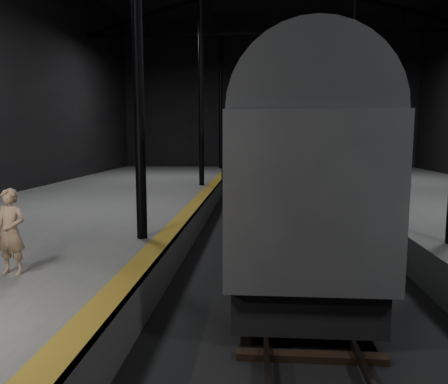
# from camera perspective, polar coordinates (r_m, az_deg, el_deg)

# --- Properties ---
(ground) EXTENTS (44.00, 44.00, 0.00)m
(ground) POSITION_cam_1_polar(r_m,az_deg,el_deg) (15.15, 7.66, -6.40)
(ground) COLOR black
(ground) RESTS_ON ground
(platform_left) EXTENTS (9.00, 43.80, 1.00)m
(platform_left) POSITION_cam_1_polar(r_m,az_deg,el_deg) (16.40, -19.53, -3.92)
(platform_left) COLOR #545451
(platform_left) RESTS_ON ground
(tactile_strip) EXTENTS (0.50, 43.80, 0.01)m
(tactile_strip) POSITION_cam_1_polar(r_m,az_deg,el_deg) (15.10, -4.69, -2.51)
(tactile_strip) COLOR brown
(tactile_strip) RESTS_ON platform_left
(track) EXTENTS (2.40, 43.00, 0.24)m
(track) POSITION_cam_1_polar(r_m,az_deg,el_deg) (15.14, 7.66, -6.15)
(track) COLOR #3F3328
(track) RESTS_ON ground
(train) EXTENTS (2.96, 19.74, 5.28)m
(train) POSITION_cam_1_polar(r_m,az_deg,el_deg) (16.67, 7.45, 5.09)
(train) COLOR #96989D
(train) RESTS_ON ground
(woman) EXTENTS (0.64, 0.47, 1.62)m
(woman) POSITION_cam_1_polar(r_m,az_deg,el_deg) (9.08, -26.08, -4.69)
(woman) COLOR tan
(woman) RESTS_ON platform_left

